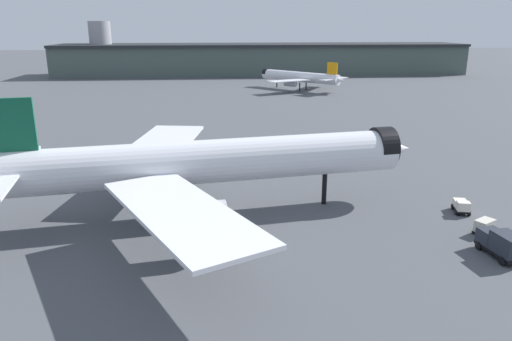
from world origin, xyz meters
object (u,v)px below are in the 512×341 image
service_truck_front (501,243)px  airliner_far_taxiway (300,77)px  airliner_near_gate (199,163)px  baggage_cart_trailing (484,226)px  traffic_cone_near_nose (269,152)px  baggage_tug_wing (461,206)px

service_truck_front → airliner_far_taxiway: bearing=-8.9°
airliner_near_gate → baggage_cart_trailing: bearing=-23.7°
airliner_far_taxiway → service_truck_front: size_ratio=5.89×
traffic_cone_near_nose → airliner_near_gate: bearing=-113.1°
baggage_tug_wing → traffic_cone_near_nose: 39.63m
service_truck_front → baggage_cart_trailing: (1.54, 5.80, -0.61)m
airliner_far_taxiway → traffic_cone_near_nose: size_ratio=55.37×
baggage_tug_wing → baggage_cart_trailing: bearing=8.1°
baggage_tug_wing → airliner_near_gate: bearing=-80.3°
airliner_far_taxiway → baggage_tug_wing: (-1.90, -127.38, -3.94)m
airliner_near_gate → traffic_cone_near_nose: bearing=58.7°
service_truck_front → airliner_near_gate: bearing=57.8°
service_truck_front → traffic_cone_near_nose: service_truck_front is taller
baggage_cart_trailing → baggage_tug_wing: bearing=-125.8°
airliner_far_taxiway → baggage_cart_trailing: airliner_far_taxiway is taller
service_truck_front → baggage_cart_trailing: service_truck_front is taller
airliner_far_taxiway → baggage_tug_wing: bearing=137.5°
airliner_near_gate → baggage_cart_trailing: airliner_near_gate is taller
airliner_near_gate → traffic_cone_near_nose: size_ratio=98.80×
traffic_cone_near_nose → baggage_tug_wing: bearing=-56.2°
airliner_near_gate → airliner_far_taxiway: (36.84, 124.78, -2.29)m
airliner_near_gate → baggage_cart_trailing: 36.05m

